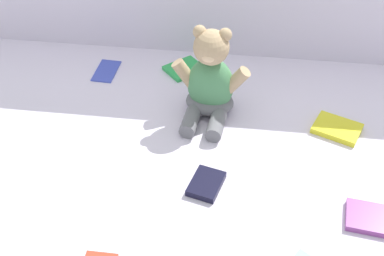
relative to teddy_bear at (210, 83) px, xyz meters
name	(u,v)px	position (x,y,z in m)	size (l,w,h in m)	color
ground_plane	(192,131)	(-0.04, -0.10, -0.11)	(3.20, 3.20, 0.00)	silver
teddy_bear	(210,83)	(0.00, 0.00, 0.00)	(0.24, 0.22, 0.29)	#4C8C59
book_case_0	(184,69)	(-0.11, 0.21, -0.10)	(0.10, 0.12, 0.01)	green
book_case_2	(206,184)	(0.02, -0.32, -0.10)	(0.08, 0.11, 0.02)	black
book_case_3	(106,70)	(-0.37, 0.17, -0.10)	(0.07, 0.13, 0.01)	#3C4CBB
book_case_5	(337,128)	(0.39, -0.05, -0.10)	(0.10, 0.13, 0.02)	yellow
book_case_6	(369,218)	(0.44, -0.38, -0.10)	(0.10, 0.11, 0.02)	#8A3F8C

